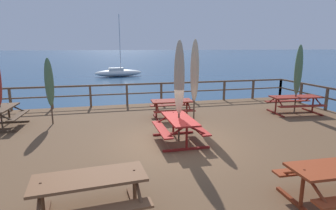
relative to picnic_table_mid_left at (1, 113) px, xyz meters
name	(u,v)px	position (x,y,z in m)	size (l,w,h in m)	color
ground_plane	(175,168)	(5.72, -3.05, -1.41)	(600.00, 600.00, 0.00)	navy
wooden_deck	(175,155)	(5.72, -3.05, -0.98)	(16.34, 12.20, 0.86)	brown
railing_waterside_far	(144,90)	(5.72, 2.90, 0.20)	(16.14, 0.10, 1.09)	brown
picnic_table_mid_left	(1,113)	(0.00, 0.00, 0.00)	(1.51, 1.77, 0.78)	brown
picnic_table_back_right	(90,188)	(3.30, -6.35, 0.01)	(1.98, 1.52, 0.78)	brown
picnic_table_mid_right	(172,105)	(6.35, -0.22, 0.00)	(1.72, 1.48, 0.78)	maroon
picnic_table_front_left	(179,124)	(5.87, -3.01, 0.01)	(1.41, 1.86, 0.78)	maroon
picnic_table_back_left	(295,101)	(11.90, -0.65, 0.01)	(2.28, 1.60, 0.78)	maroon
patio_umbrella_tall_front	(195,71)	(6.96, -1.22, 1.48)	(0.32, 0.32, 3.20)	#4C3828
patio_umbrella_tall_mid_right	(49,83)	(1.70, 0.08, 1.05)	(0.32, 0.32, 2.52)	#4C3828
patio_umbrella_short_front	(179,78)	(5.86, -2.96, 1.43)	(0.32, 0.32, 3.12)	#4C3828
patio_umbrella_short_back	(298,70)	(11.89, -0.69, 1.36)	(0.32, 0.32, 3.01)	#4C3828
sailboat_distant	(118,73)	(5.83, 24.74, -0.90)	(6.12, 2.18, 7.72)	white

